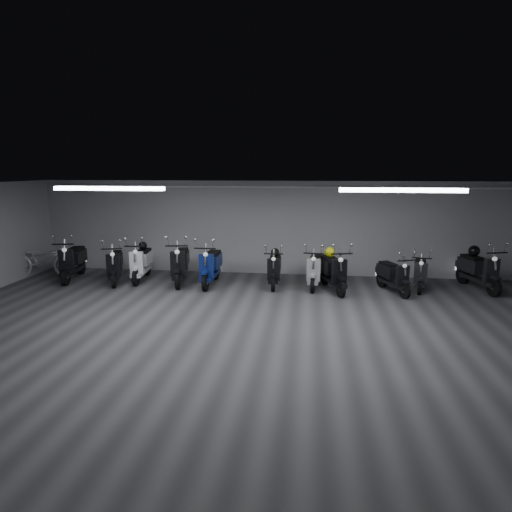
# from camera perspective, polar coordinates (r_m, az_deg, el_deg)

# --- Properties ---
(floor) EXTENTS (14.00, 10.00, 0.01)m
(floor) POSITION_cam_1_polar(r_m,az_deg,el_deg) (8.40, -1.81, -10.51)
(floor) COLOR #3D3D40
(floor) RESTS_ON ground
(ceiling) EXTENTS (14.00, 10.00, 0.01)m
(ceiling) POSITION_cam_1_polar(r_m,az_deg,el_deg) (7.79, -1.94, 9.01)
(ceiling) COLOR slate
(ceiling) RESTS_ON ground
(back_wall) EXTENTS (14.00, 0.01, 2.80)m
(back_wall) POSITION_cam_1_polar(r_m,az_deg,el_deg) (12.87, 1.61, 3.74)
(back_wall) COLOR #A2A2A4
(back_wall) RESTS_ON ground
(front_wall) EXTENTS (14.00, 0.01, 2.80)m
(front_wall) POSITION_cam_1_polar(r_m,az_deg,el_deg) (3.43, -15.83, -19.65)
(front_wall) COLOR #A2A2A4
(front_wall) RESTS_ON ground
(fluor_strip_left) EXTENTS (2.40, 0.18, 0.08)m
(fluor_strip_left) POSITION_cam_1_polar(r_m,az_deg,el_deg) (9.67, -19.00, 8.51)
(fluor_strip_left) COLOR white
(fluor_strip_left) RESTS_ON ceiling
(fluor_strip_right) EXTENTS (2.40, 0.18, 0.08)m
(fluor_strip_right) POSITION_cam_1_polar(r_m,az_deg,el_deg) (8.88, 18.87, 8.30)
(fluor_strip_right) COLOR white
(fluor_strip_right) RESTS_ON ceiling
(conduit) EXTENTS (13.60, 0.05, 0.05)m
(conduit) POSITION_cam_1_polar(r_m,az_deg,el_deg) (12.68, 1.60, 9.16)
(conduit) COLOR white
(conduit) RESTS_ON back_wall
(scooter_0) EXTENTS (0.99, 2.00, 1.43)m
(scooter_0) POSITION_cam_1_polar(r_m,az_deg,el_deg) (13.32, -23.27, 0.06)
(scooter_0) COLOR black
(scooter_0) RESTS_ON floor
(scooter_1) EXTENTS (1.16, 1.88, 1.33)m
(scooter_1) POSITION_cam_1_polar(r_m,az_deg,el_deg) (12.58, -18.30, -0.44)
(scooter_1) COLOR black
(scooter_1) RESTS_ON floor
(scooter_2) EXTENTS (0.82, 1.89, 1.36)m
(scooter_2) POSITION_cam_1_polar(r_m,az_deg,el_deg) (12.61, -15.06, -0.13)
(scooter_2) COLOR white
(scooter_2) RESTS_ON floor
(scooter_3) EXTENTS (0.98, 2.03, 1.45)m
(scooter_3) POSITION_cam_1_polar(r_m,az_deg,el_deg) (12.07, -10.08, -0.21)
(scooter_3) COLOR black
(scooter_3) RESTS_ON floor
(scooter_4) EXTENTS (0.64, 1.89, 1.41)m
(scooter_4) POSITION_cam_1_polar(r_m,az_deg,el_deg) (11.75, -6.07, -0.52)
(scooter_4) COLOR navy
(scooter_4) RESTS_ON floor
(scooter_5) EXTENTS (0.59, 1.68, 1.24)m
(scooter_5) POSITION_cam_1_polar(r_m,az_deg,el_deg) (11.61, 2.49, -1.03)
(scooter_5) COLOR black
(scooter_5) RESTS_ON floor
(scooter_6) EXTENTS (0.73, 1.77, 1.29)m
(scooter_6) POSITION_cam_1_polar(r_m,az_deg,el_deg) (11.59, 7.87, -1.04)
(scooter_6) COLOR #AEAEB2
(scooter_6) RESTS_ON floor
(scooter_7) EXTENTS (1.12, 1.94, 1.37)m
(scooter_7) POSITION_cam_1_polar(r_m,az_deg,el_deg) (11.31, 10.22, -1.21)
(scooter_7) COLOR black
(scooter_7) RESTS_ON floor
(scooter_8) EXTENTS (1.08, 1.68, 1.19)m
(scooter_8) POSITION_cam_1_polar(r_m,az_deg,el_deg) (11.52, 17.87, -1.82)
(scooter_8) COLOR black
(scooter_8) RESTS_ON floor
(scooter_9) EXTENTS (0.87, 1.66, 1.18)m
(scooter_9) POSITION_cam_1_polar(r_m,az_deg,el_deg) (12.06, 21.07, -1.48)
(scooter_9) COLOR black
(scooter_9) RESTS_ON floor
(bicycle) EXTENTS (2.11, 0.88, 1.33)m
(bicycle) POSITION_cam_1_polar(r_m,az_deg,el_deg) (13.97, -26.59, 0.09)
(bicycle) COLOR silver
(bicycle) RESTS_ON floor
(scooter_10) EXTENTS (1.11, 1.95, 1.38)m
(scooter_10) POSITION_cam_1_polar(r_m,az_deg,el_deg) (12.65, 27.61, -0.99)
(scooter_10) COLOR black
(scooter_10) RESTS_ON floor
(helmet_0) EXTENTS (0.24, 0.24, 0.24)m
(helmet_0) POSITION_cam_1_polar(r_m,az_deg,el_deg) (11.79, 2.57, 0.48)
(helmet_0) COLOR black
(helmet_0) RESTS_ON scooter_5
(helmet_1) EXTENTS (0.24, 0.24, 0.24)m
(helmet_1) POSITION_cam_1_polar(r_m,az_deg,el_deg) (12.80, -14.83, 1.33)
(helmet_1) COLOR black
(helmet_1) RESTS_ON scooter_2
(helmet_2) EXTENTS (0.29, 0.29, 0.29)m
(helmet_2) POSITION_cam_1_polar(r_m,az_deg,el_deg) (12.80, 27.06, 0.62)
(helmet_2) COLOR black
(helmet_2) RESTS_ON scooter_10
(helmet_3) EXTENTS (0.27, 0.27, 0.27)m
(helmet_3) POSITION_cam_1_polar(r_m,az_deg,el_deg) (11.49, 9.84, 0.52)
(helmet_3) COLOR #EEF30E
(helmet_3) RESTS_ON scooter_7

